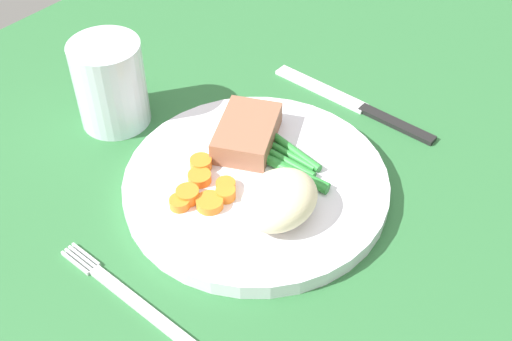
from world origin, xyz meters
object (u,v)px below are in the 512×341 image
fork (132,299)px  water_glass (111,89)px  dinner_plate (256,184)px  knife (356,105)px  meat_portion (247,133)px

fork → water_glass: size_ratio=1.75×
dinner_plate → water_glass: water_glass is taller
knife → water_glass: 26.69cm
dinner_plate → fork: 16.43cm
dinner_plate → knife: size_ratio=1.24×
water_glass → meat_portion: bearing=-71.7°
meat_portion → water_glass: (-4.81, 14.57, 1.22)cm
knife → water_glass: (-18.49, 18.86, 3.83)cm
fork → knife: (33.52, -0.03, -0.00)cm
fork → knife: knife is taller
dinner_plate → meat_portion: size_ratio=3.10×
fork → knife: 33.52cm
fork → water_glass: bearing=48.2°
meat_portion → fork: 20.47cm
fork → water_glass: water_glass is taller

